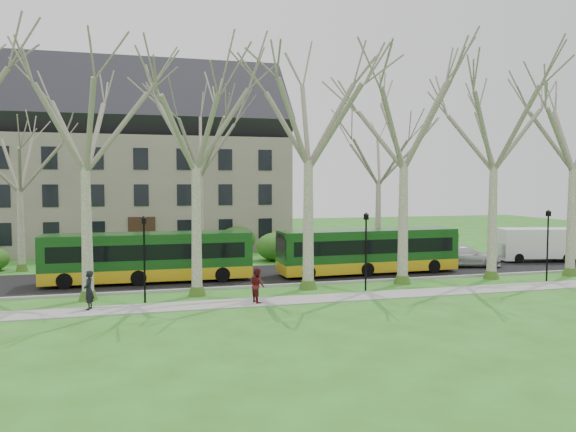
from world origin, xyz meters
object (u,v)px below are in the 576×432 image
object	(u,v)px
van_a	(537,245)
pedestrian_a	(89,290)
bus_lead	(149,257)
bus_follow	(368,251)
pedestrian_b	(257,285)
sedan	(464,256)

from	to	relation	value
van_a	pedestrian_a	world-z (taller)	van_a
bus_lead	bus_follow	world-z (taller)	bus_lead
pedestrian_b	van_a	bearing A→B (deg)	-85.40
bus_follow	pedestrian_b	distance (m)	11.30
bus_follow	sedan	xyz separation A→B (m)	(7.84, 1.10, -0.76)
bus_follow	pedestrian_b	size ratio (longest dim) A/B	6.95
bus_follow	pedestrian_a	world-z (taller)	bus_follow
bus_lead	van_a	size ratio (longest dim) A/B	2.13
bus_follow	van_a	distance (m)	14.80
sedan	pedestrian_b	world-z (taller)	pedestrian_b
pedestrian_a	bus_follow	bearing A→B (deg)	120.52
bus_lead	pedestrian_b	distance (m)	8.98
bus_lead	sedan	world-z (taller)	bus_lead
van_a	pedestrian_b	size ratio (longest dim) A/B	3.32
bus_follow	sedan	world-z (taller)	bus_follow
van_a	pedestrian_b	world-z (taller)	van_a
sedan	van_a	size ratio (longest dim) A/B	0.90
sedan	van_a	world-z (taller)	van_a
pedestrian_a	sedan	bearing A→B (deg)	116.68
pedestrian_a	pedestrian_b	size ratio (longest dim) A/B	1.07
pedestrian_b	pedestrian_a	bearing A→B (deg)	70.55
bus_follow	sedan	bearing A→B (deg)	6.30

